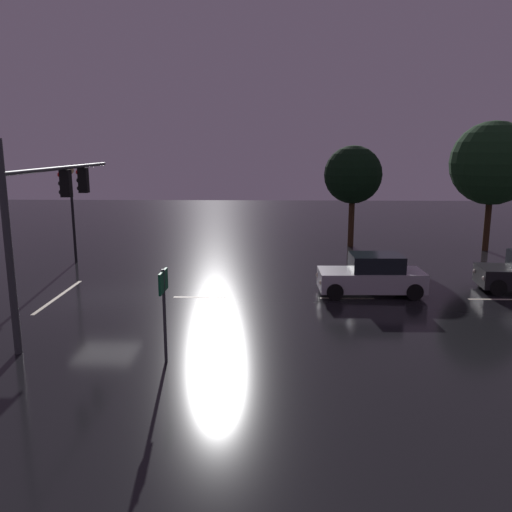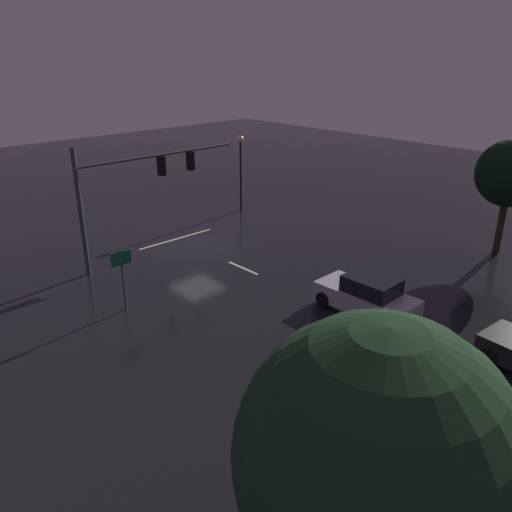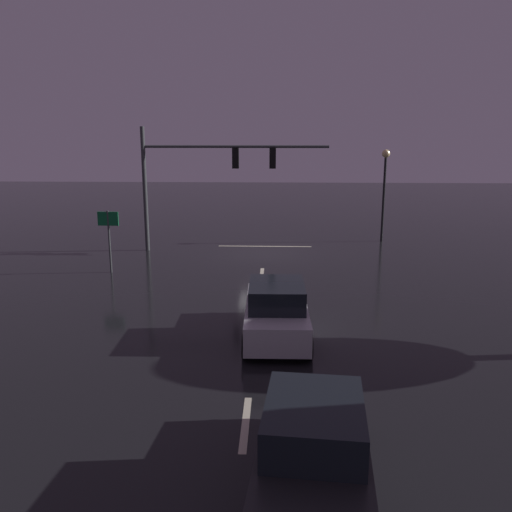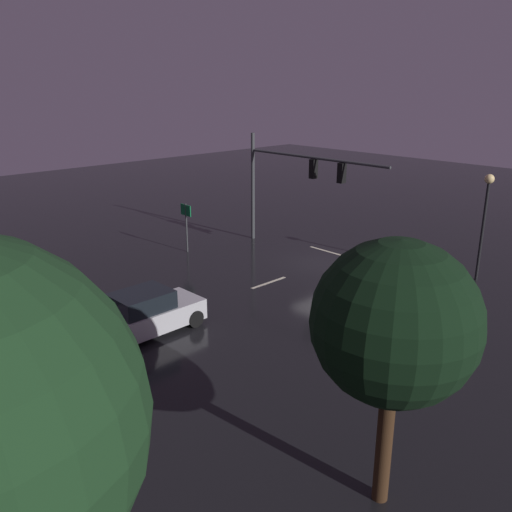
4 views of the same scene
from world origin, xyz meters
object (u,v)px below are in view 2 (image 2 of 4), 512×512
Objects in this scene: route_sign at (122,267)px; tree_right_near at (376,456)px; tree_left_far at (510,174)px; traffic_signal_assembly at (137,180)px; car_approaching at (367,296)px; street_lamp_left_kerb at (241,159)px.

tree_right_near reaches higher than route_sign.
tree_left_far is (-18.15, 7.99, 2.41)m from route_sign.
car_approaching is at bearing 106.96° from traffic_signal_assembly.
street_lamp_left_kerb is at bearing -112.01° from car_approaching.
tree_right_near is at bearing 76.30° from route_sign.
street_lamp_left_kerb is (-5.91, -14.63, 2.76)m from car_approaching.
tree_right_near is at bearing 52.91° from street_lamp_left_kerb.
tree_left_far is at bearing 139.15° from traffic_signal_assembly.
traffic_signal_assembly is 3.43× the size of route_sign.
traffic_signal_assembly is 1.52× the size of tree_left_far.
street_lamp_left_kerb is 1.87× the size of route_sign.
route_sign is at bearing -23.76° from tree_left_far.
traffic_signal_assembly is 2.13× the size of car_approaching.
car_approaching is at bearing -145.22° from tree_right_near.
car_approaching is at bearing 135.04° from route_sign.
street_lamp_left_kerb is at bearing -150.61° from route_sign.
route_sign reaches higher than car_approaching.
tree_right_near is 1.10× the size of tree_left_far.
car_approaching is 16.02m from street_lamp_left_kerb.
tree_left_far is at bearing 176.01° from car_approaching.
route_sign is (7.24, -7.23, 1.17)m from car_approaching.
street_lamp_left_kerb is at bearing -127.09° from tree_right_near.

